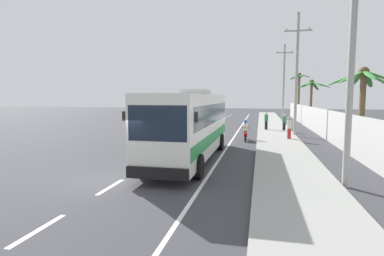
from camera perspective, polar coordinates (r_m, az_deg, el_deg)
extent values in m
plane|color=#3A3A3F|center=(12.84, -12.92, -9.45)|extent=(160.00, 160.00, 0.00)
cube|color=#999993|center=(21.46, 16.23, -3.21)|extent=(3.20, 90.00, 0.14)
cube|color=white|center=(8.99, -26.76, -16.65)|extent=(0.16, 2.00, 0.01)
cube|color=white|center=(11.99, -14.99, -10.58)|extent=(0.16, 2.00, 0.01)
cube|color=white|center=(15.35, -8.37, -6.83)|extent=(0.16, 2.00, 0.01)
cube|color=white|center=(18.87, -4.23, -4.41)|extent=(0.16, 2.00, 0.01)
cube|color=white|center=(22.49, -1.42, -2.74)|extent=(0.16, 2.00, 0.01)
cube|color=white|center=(26.16, 0.60, -1.53)|extent=(0.16, 2.00, 0.01)
cube|color=white|center=(29.86, 2.12, -0.62)|extent=(0.16, 2.00, 0.01)
cube|color=white|center=(33.59, 3.30, 0.08)|extent=(0.16, 2.00, 0.01)
cube|color=white|center=(37.33, 4.25, 0.65)|extent=(0.16, 2.00, 0.01)
cube|color=white|center=(41.08, 5.02, 1.12)|extent=(0.16, 2.00, 0.01)
cube|color=white|center=(44.84, 5.67, 1.50)|extent=(0.16, 2.00, 0.01)
cube|color=white|center=(48.61, 6.21, 1.83)|extent=(0.16, 2.00, 0.01)
cube|color=white|center=(52.38, 6.68, 2.11)|extent=(0.16, 2.00, 0.01)
cube|color=white|center=(56.16, 7.08, 2.35)|extent=(0.16, 2.00, 0.01)
cube|color=white|center=(59.94, 7.44, 2.56)|extent=(0.16, 2.00, 0.01)
cube|color=white|center=(26.45, 7.96, -1.51)|extent=(0.14, 70.00, 0.01)
cube|color=#B2B2AD|center=(25.78, 24.20, 0.44)|extent=(0.24, 60.00, 2.33)
cube|color=silver|center=(16.26, -0.21, 0.84)|extent=(2.42, 10.91, 3.10)
cube|color=#192333|center=(16.42, -0.05, 2.79)|extent=(2.45, 10.04, 0.99)
cube|color=#192333|center=(11.03, -6.49, 0.87)|extent=(2.22, 0.10, 1.30)
cube|color=#1E843D|center=(16.33, -0.21, -1.59)|extent=(2.46, 10.69, 0.56)
cube|color=black|center=(11.24, -6.54, -8.42)|extent=(2.36, 0.16, 0.44)
cube|color=#B7B7B7|center=(17.53, 0.79, 6.73)|extent=(1.33, 2.40, 0.28)
cube|color=black|center=(10.84, 0.80, 2.06)|extent=(0.12, 0.08, 0.36)
cube|color=black|center=(11.73, -12.58, 2.20)|extent=(0.12, 0.08, 0.36)
cylinder|color=black|center=(12.54, 1.18, -7.22)|extent=(0.32, 1.04, 1.04)
cylinder|color=black|center=(13.20, -8.99, -6.63)|extent=(0.32, 1.04, 1.04)
cylinder|color=black|center=(19.42, 5.36, -2.58)|extent=(0.32, 1.04, 1.04)
cylinder|color=black|center=(19.86, -1.43, -2.38)|extent=(0.32, 1.04, 1.04)
cylinder|color=black|center=(23.12, 9.96, -1.85)|extent=(0.14, 0.61, 0.60)
cylinder|color=black|center=(24.47, 9.90, -1.43)|extent=(0.16, 0.61, 0.60)
cube|color=red|center=(23.72, 9.94, -1.13)|extent=(0.31, 1.11, 0.36)
cube|color=black|center=(23.99, 9.94, -0.57)|extent=(0.28, 0.61, 0.12)
cylinder|color=gray|center=(23.20, 9.97, -1.08)|extent=(0.08, 0.32, 0.67)
cylinder|color=black|center=(23.25, 9.98, 0.03)|extent=(0.56, 0.08, 0.04)
sphere|color=#EAEACC|center=(23.15, 9.98, -0.35)|extent=(0.14, 0.14, 0.14)
cylinder|color=beige|center=(23.91, 9.95, 0.14)|extent=(0.32, 0.32, 0.61)
sphere|color=blue|center=(23.87, 9.97, 1.18)|extent=(0.26, 0.26, 0.26)
cylinder|color=black|center=(31.16, 13.69, 0.50)|extent=(0.28, 0.28, 0.82)
cylinder|color=#2D7A47|center=(31.11, 13.72, 1.85)|extent=(0.36, 0.36, 0.65)
sphere|color=beige|center=(31.08, 13.74, 2.66)|extent=(0.25, 0.25, 0.25)
cylinder|color=black|center=(30.88, 16.82, 0.29)|extent=(0.28, 0.28, 0.75)
cylinder|color=#2D7A47|center=(30.83, 16.86, 1.53)|extent=(0.36, 0.36, 0.59)
sphere|color=beige|center=(30.80, 16.88, 2.28)|extent=(0.24, 0.24, 0.24)
cylinder|color=red|center=(24.67, 17.70, -1.01)|extent=(0.28, 0.28, 0.80)
cylinder|color=beige|center=(24.59, 17.75, 0.65)|extent=(0.36, 0.36, 0.63)
sphere|color=#9E704C|center=(24.56, 17.78, 1.60)|extent=(0.22, 0.22, 0.22)
cylinder|color=#9E9E99|center=(12.54, 27.64, 10.83)|extent=(0.24, 0.24, 9.17)
cylinder|color=#9E9E99|center=(27.51, 18.95, 9.29)|extent=(0.24, 0.24, 10.33)
cube|color=#9E9E99|center=(28.00, 19.21, 16.82)|extent=(2.24, 0.12, 0.12)
cylinder|color=#4C4742|center=(27.94, 17.30, 17.15)|extent=(0.08, 0.08, 0.16)
cylinder|color=#4C4742|center=(28.13, 21.11, 16.95)|extent=(0.08, 0.08, 0.16)
cylinder|color=#9E9E99|center=(42.65, 16.76, 7.93)|extent=(0.24, 0.24, 10.21)
cube|color=#9E9E99|center=(43.01, 16.92, 13.32)|extent=(2.17, 0.12, 0.12)
cylinder|color=#4C4742|center=(42.98, 15.73, 13.52)|extent=(0.08, 0.08, 0.16)
cylinder|color=#4C4742|center=(43.10, 18.11, 13.43)|extent=(0.08, 0.08, 0.16)
cylinder|color=brown|center=(46.87, 19.30, 5.36)|extent=(0.31, 0.31, 6.49)
ellipsoid|color=#28702D|center=(47.13, 20.38, 9.12)|extent=(1.63, 0.50, 0.57)
ellipsoid|color=#28702D|center=(47.72, 19.50, 9.03)|extent=(0.65, 1.62, 0.68)
ellipsoid|color=#28702D|center=(47.28, 18.60, 9.04)|extent=(1.50, 1.12, 0.77)
ellipsoid|color=#28702D|center=(46.50, 18.75, 8.99)|extent=(1.43, 1.11, 0.93)
ellipsoid|color=#28702D|center=(46.20, 19.67, 9.20)|extent=(0.56, 1.63, 0.60)
sphere|color=brown|center=(46.97, 19.44, 9.38)|extent=(0.56, 0.56, 0.56)
cylinder|color=brown|center=(19.40, 29.11, 2.09)|extent=(0.32, 0.32, 4.68)
ellipsoid|color=#3D893D|center=(19.51, 32.16, 7.98)|extent=(1.94, 0.71, 0.89)
ellipsoid|color=#3D893D|center=(20.29, 30.00, 7.87)|extent=(1.25, 1.81, 0.96)
ellipsoid|color=#3D893D|center=(20.16, 28.13, 7.77)|extent=(0.78, 1.85, 1.11)
ellipsoid|color=#3D893D|center=(19.60, 26.69, 8.28)|extent=(1.87, 1.21, 0.86)
ellipsoid|color=#3D893D|center=(18.67, 27.60, 8.46)|extent=(1.79, 1.41, 0.82)
ellipsoid|color=#3D893D|center=(18.47, 30.22, 8.58)|extent=(0.41, 1.98, 0.69)
ellipsoid|color=#3D893D|center=(18.92, 31.59, 7.72)|extent=(1.42, 1.62, 1.14)
sphere|color=brown|center=(19.42, 29.46, 9.14)|extent=(0.56, 0.56, 0.56)
cylinder|color=brown|center=(35.24, 21.31, 3.94)|extent=(0.27, 0.27, 4.88)
ellipsoid|color=#337F33|center=(35.24, 22.99, 7.48)|extent=(1.96, 0.68, 0.77)
ellipsoid|color=#337F33|center=(36.07, 22.00, 7.29)|extent=(1.28, 1.76, 0.98)
ellipsoid|color=#337F33|center=(36.09, 20.66, 7.61)|extent=(1.06, 1.95, 0.64)
ellipsoid|color=#337F33|center=(35.17, 19.97, 7.42)|extent=(1.87, 0.46, 0.98)
ellipsoid|color=#337F33|center=(34.33, 21.02, 7.70)|extent=(1.13, 1.93, 0.66)
ellipsoid|color=#337F33|center=(34.44, 22.32, 7.66)|extent=(1.12, 1.94, 0.65)
sphere|color=brown|center=(35.26, 21.46, 7.99)|extent=(0.56, 0.56, 0.56)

